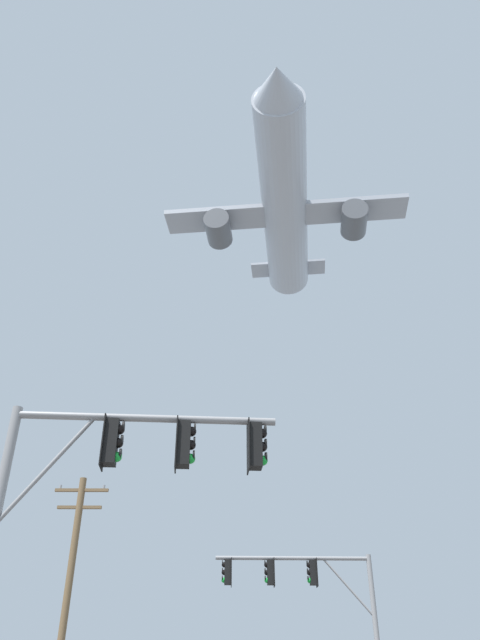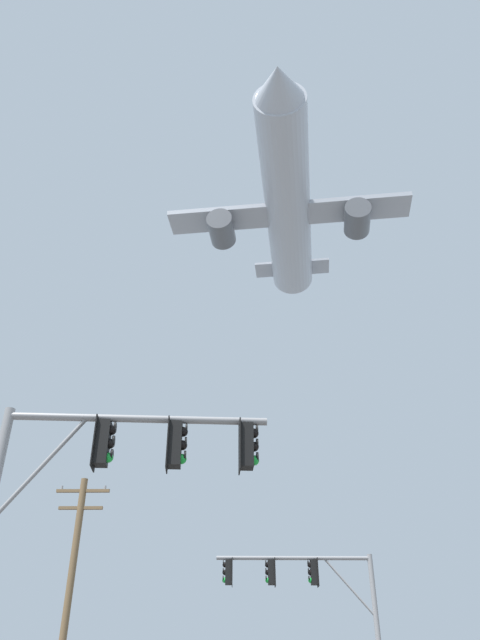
% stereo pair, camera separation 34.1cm
% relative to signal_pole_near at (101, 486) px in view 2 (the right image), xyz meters
% --- Properties ---
extents(signal_pole_near, '(5.27, 0.65, 6.58)m').
position_rel_signal_pole_near_xyz_m(signal_pole_near, '(0.00, 0.00, 0.00)').
color(signal_pole_near, gray).
rests_on(signal_pole_near, ground).
extents(signal_pole_far, '(6.15, 0.54, 6.41)m').
position_rel_signal_pole_near_xyz_m(signal_pole_far, '(5.27, 13.87, -0.09)').
color(signal_pole_far, gray).
rests_on(signal_pole_far, ground).
extents(utility_pole, '(2.20, 0.28, 9.37)m').
position_rel_signal_pole_near_xyz_m(utility_pole, '(-4.01, 13.63, -0.06)').
color(utility_pole, brown).
rests_on(utility_pole, ground).
extents(airplane, '(21.76, 28.17, 7.67)m').
position_rel_signal_pole_near_xyz_m(airplane, '(6.62, 29.25, 33.94)').
color(airplane, '#B7BCC6').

